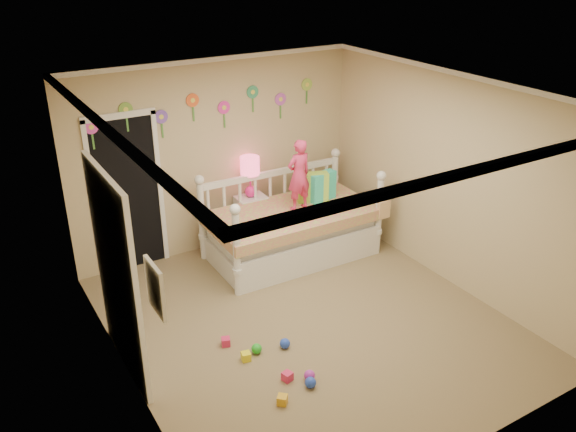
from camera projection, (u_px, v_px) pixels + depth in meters
floor at (308, 321)px, 6.74m from camera, size 4.00×4.50×0.01m
ceiling at (312, 93)px, 5.64m from camera, size 4.00×4.50×0.01m
back_wall at (217, 156)px, 7.94m from camera, size 4.00×0.01×2.60m
left_wall at (119, 267)px, 5.25m from camera, size 0.01×4.50×2.60m
right_wall at (450, 180)px, 7.13m from camera, size 0.01×4.50×2.60m
crown_molding at (312, 96)px, 5.65m from camera, size 4.00×4.50×0.06m
daybed at (291, 215)px, 7.90m from camera, size 2.25×1.24×1.21m
pillow_turquoise at (322, 186)px, 8.10m from camera, size 0.41×0.20×0.39m
pillow_lime at (313, 187)px, 8.07m from camera, size 0.44×0.29×0.40m
child at (299, 175)px, 7.71m from camera, size 0.36×0.25×0.95m
nightstand at (251, 219)px, 8.38m from camera, size 0.42×0.33×0.69m
table_lamp at (250, 171)px, 8.08m from camera, size 0.26×0.26×0.58m
closet_doorway at (128, 193)px, 7.45m from camera, size 0.90×0.04×2.07m
flower_decals at (209, 110)px, 7.61m from camera, size 3.40×0.02×0.50m
mirror_closet at (117, 275)px, 5.61m from camera, size 0.07×1.30×2.10m
wall_picture at (155, 288)px, 4.46m from camera, size 0.05×0.34×0.42m
hanging_bag at (382, 204)px, 7.90m from camera, size 0.20×0.16×0.36m
toy_scatter at (279, 356)px, 6.10m from camera, size 1.25×1.51×0.11m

